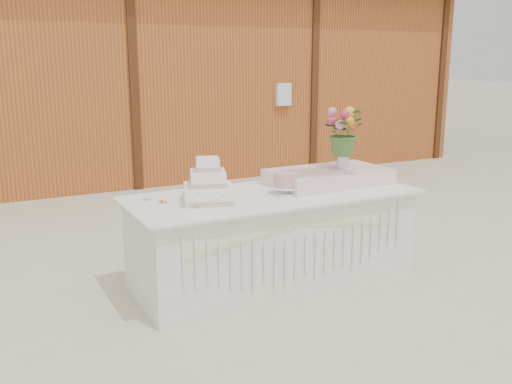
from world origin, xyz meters
The scene contains 9 objects.
ground centered at (0.00, 0.00, 0.00)m, with size 80.00×80.00×0.00m, color beige.
barn centered at (-0.01, 5.99, 1.68)m, with size 12.60×4.60×3.30m.
cake_table centered at (0.00, 0.00, 0.39)m, with size 2.40×1.00×0.77m.
wedding_cake centered at (-0.57, 0.00, 0.89)m, with size 0.48×0.48×0.34m.
pink_cake_stand centered at (0.08, -0.06, 0.87)m, with size 0.24×0.24×0.17m.
satin_runner centered at (0.61, 0.09, 0.84)m, with size 1.03×0.60×0.13m, color #FFD2CD.
flower_vase centered at (0.78, 0.12, 0.98)m, with size 0.11×0.11×0.16m, color silver.
bouquet centered at (0.78, 0.12, 1.26)m, with size 0.37×0.32×0.41m, color #395E25.
loose_flowers centered at (-0.95, 0.13, 0.78)m, with size 0.14×0.34×0.02m, color pink, non-canonical shape.
Camera 1 is at (-2.22, -3.96, 1.84)m, focal length 40.00 mm.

